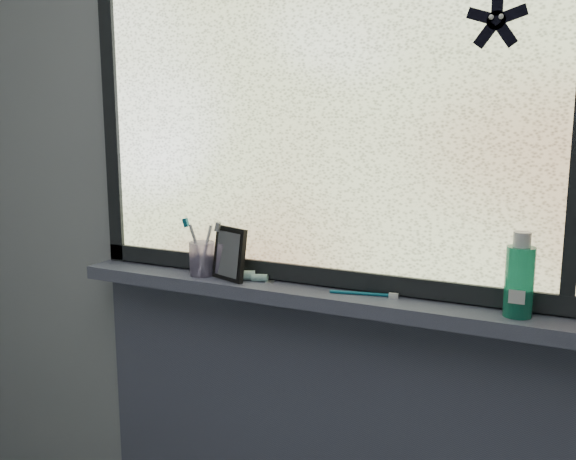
{
  "coord_description": "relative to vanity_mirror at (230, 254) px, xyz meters",
  "views": [
    {
      "loc": [
        0.65,
        -0.35,
        1.51
      ],
      "look_at": [
        -0.04,
        1.05,
        1.22
      ],
      "focal_mm": 40.0,
      "sensor_mm": 36.0,
      "label": 1
    }
  ],
  "objects": [
    {
      "name": "window_pane",
      "position": [
        0.31,
        0.06,
        0.43
      ],
      "size": [
        1.5,
        0.01,
        1.0
      ],
      "primitive_type": "cube",
      "color": "silver",
      "rests_on": "wall_back"
    },
    {
      "name": "toothpaste_tube",
      "position": [
        0.06,
        0.01,
        -0.06
      ],
      "size": [
        0.16,
        0.09,
        0.03
      ],
      "primitive_type": null,
      "rotation": [
        0.0,
        0.0,
        0.39
      ],
      "color": "white",
      "rests_on": "windowsill"
    },
    {
      "name": "windowsill",
      "position": [
        0.31,
        0.01,
        -0.1
      ],
      "size": [
        1.62,
        0.14,
        0.04
      ],
      "primitive_type": "cube",
      "color": "#4F5269",
      "rests_on": "wall_back"
    },
    {
      "name": "starfish_sticker",
      "position": [
        0.71,
        0.05,
        0.62
      ],
      "size": [
        0.15,
        0.02,
        0.15
      ],
      "primitive_type": null,
      "color": "black",
      "rests_on": "window_pane"
    },
    {
      "name": "wall_back",
      "position": [
        0.31,
        0.08,
        0.15
      ],
      "size": [
        3.0,
        0.01,
        2.5
      ],
      "primitive_type": "cube",
      "color": "#9EA3A8",
      "rests_on": "ground"
    },
    {
      "name": "mouthwash_bottle",
      "position": [
        0.81,
        0.01,
        0.03
      ],
      "size": [
        0.09,
        0.09,
        0.17
      ],
      "primitive_type": "cylinder",
      "rotation": [
        0.0,
        0.0,
        -0.41
      ],
      "color": "#1D9772",
      "rests_on": "windowsill"
    },
    {
      "name": "toothbrush_cup",
      "position": [
        -0.1,
        0.01,
        -0.03
      ],
      "size": [
        0.09,
        0.09,
        0.1
      ],
      "primitive_type": "cylinder",
      "rotation": [
        0.0,
        0.0,
        0.2
      ],
      "color": "#B1A3D7",
      "rests_on": "windowsill"
    },
    {
      "name": "vanity_mirror",
      "position": [
        0.0,
        0.0,
        0.0
      ],
      "size": [
        0.14,
        0.1,
        0.16
      ],
      "primitive_type": "cube",
      "rotation": [
        0.0,
        0.0,
        -0.35
      ],
      "color": "black",
      "rests_on": "windowsill"
    },
    {
      "name": "frame_bottom",
      "position": [
        0.31,
        0.06,
        -0.05
      ],
      "size": [
        1.6,
        0.03,
        0.05
      ],
      "primitive_type": "cube",
      "color": "black",
      "rests_on": "windowsill"
    },
    {
      "name": "frame_left",
      "position": [
        -0.46,
        0.06,
        0.43
      ],
      "size": [
        0.05,
        0.03,
        1.1
      ],
      "primitive_type": "cube",
      "color": "black",
      "rests_on": "wall_back"
    },
    {
      "name": "toothbrush_lying",
      "position": [
        0.4,
        0.01,
        -0.07
      ],
      "size": [
        0.2,
        0.06,
        0.01
      ],
      "primitive_type": null,
      "rotation": [
        0.0,
        0.0,
        0.21
      ],
      "color": "#0D617B",
      "rests_on": "windowsill"
    },
    {
      "name": "sill_apron",
      "position": [
        0.31,
        0.07,
        -0.61
      ],
      "size": [
        1.62,
        0.02,
        0.98
      ],
      "primitive_type": "cube",
      "color": "#4F5269",
      "rests_on": "floor"
    }
  ]
}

